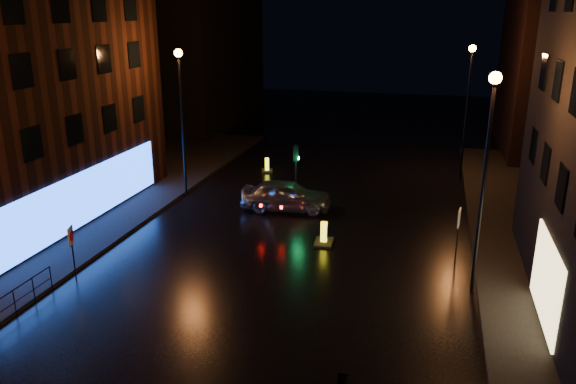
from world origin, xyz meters
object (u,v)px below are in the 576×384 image
object	(u,v)px
bollard_far	(267,168)
road_sign_left	(71,240)
bollard_near	(324,239)
road_sign_right	(459,222)
traffic_signal	(296,197)
silver_hatchback	(286,195)

from	to	relation	value
bollard_far	road_sign_left	world-z (taller)	road_sign_left
bollard_near	road_sign_left	bearing A→B (deg)	-149.85
bollard_far	road_sign_left	size ratio (longest dim) A/B	0.55
bollard_far	road_sign_right	size ratio (longest dim) A/B	0.51
traffic_signal	bollard_near	size ratio (longest dim) A/B	2.72
traffic_signal	bollard_far	size ratio (longest dim) A/B	2.83
traffic_signal	road_sign_left	distance (m)	12.77
traffic_signal	silver_hatchback	bearing A→B (deg)	-112.33
silver_hatchback	road_sign_right	size ratio (longest dim) A/B	2.04
traffic_signal	bollard_far	distance (m)	7.15
silver_hatchback	road_sign_left	distance (m)	11.86
traffic_signal	road_sign_right	xyz separation A→B (m)	(8.43, -5.29, 1.28)
bollard_far	traffic_signal	bearing A→B (deg)	-75.20
bollard_far	road_sign_right	world-z (taller)	road_sign_right
road_sign_left	silver_hatchback	bearing A→B (deg)	40.28
silver_hatchback	bollard_far	xyz separation A→B (m)	(-3.20, 7.03, -0.62)
bollard_near	road_sign_right	distance (m)	6.10
silver_hatchback	bollard_far	world-z (taller)	silver_hatchback
road_sign_left	road_sign_right	distance (m)	15.93
silver_hatchback	bollard_near	xyz separation A→B (m)	(2.89, -4.05, -0.59)
silver_hatchback	bollard_near	world-z (taller)	silver_hatchback
bollard_near	bollard_far	world-z (taller)	bollard_near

